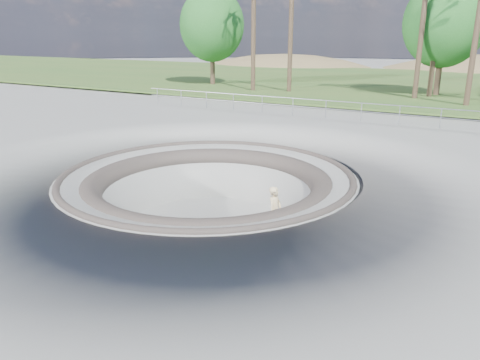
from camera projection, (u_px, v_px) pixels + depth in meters
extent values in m
plane|color=gray|center=(208.00, 174.00, 16.38)|extent=(180.00, 180.00, 0.00)
torus|color=gray|center=(209.00, 227.00, 16.98)|extent=(14.00, 14.00, 4.00)
cylinder|color=gray|center=(209.00, 226.00, 16.97)|extent=(6.60, 6.60, 0.10)
torus|color=#4A413B|center=(208.00, 175.00, 16.39)|extent=(10.24, 10.24, 0.24)
torus|color=#4A413B|center=(208.00, 187.00, 16.52)|extent=(8.91, 8.91, 0.81)
cube|color=#386026|center=(405.00, 83.00, 44.51)|extent=(180.00, 36.00, 0.12)
ellipsoid|color=olive|center=(284.00, 107.00, 74.31)|extent=(50.40, 36.00, 23.40)
cylinder|color=#97999F|center=(326.00, 101.00, 25.98)|extent=(25.00, 0.05, 0.05)
cylinder|color=#97999F|center=(326.00, 109.00, 26.12)|extent=(25.00, 0.05, 0.05)
cube|color=brown|center=(274.00, 235.00, 15.85)|extent=(0.89, 0.31, 0.02)
cylinder|color=#A4A4A9|center=(274.00, 236.00, 15.86)|extent=(0.05, 0.18, 0.04)
cylinder|color=#A4A4A9|center=(274.00, 236.00, 15.86)|extent=(0.05, 0.18, 0.04)
cylinder|color=silver|center=(274.00, 237.00, 15.87)|extent=(0.07, 0.04, 0.07)
cylinder|color=silver|center=(274.00, 237.00, 15.87)|extent=(0.07, 0.04, 0.07)
cylinder|color=silver|center=(274.00, 237.00, 15.87)|extent=(0.07, 0.04, 0.07)
cylinder|color=silver|center=(274.00, 237.00, 15.87)|extent=(0.07, 0.04, 0.07)
imported|color=beige|center=(275.00, 211.00, 15.59)|extent=(0.43, 0.64, 1.73)
cylinder|color=brown|center=(253.00, 32.00, 37.16)|extent=(0.36, 0.36, 9.36)
cylinder|color=brown|center=(291.00, 26.00, 36.30)|extent=(0.36, 0.36, 10.31)
cylinder|color=brown|center=(424.00, 14.00, 32.09)|extent=(0.36, 0.36, 11.70)
cylinder|color=brown|center=(437.00, 30.00, 33.29)|extent=(0.36, 0.36, 9.67)
cylinder|color=brown|center=(478.00, 19.00, 28.81)|extent=(0.36, 0.36, 10.83)
cylinder|color=brown|center=(212.00, 58.00, 42.63)|extent=(0.44, 0.44, 4.96)
ellipsoid|color=#216023|center=(212.00, 25.00, 41.79)|extent=(5.92, 5.38, 6.46)
cylinder|color=brown|center=(440.00, 63.00, 34.96)|extent=(0.44, 0.44, 4.98)
ellipsoid|color=#216023|center=(445.00, 22.00, 34.11)|extent=(5.95, 5.41, 6.49)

